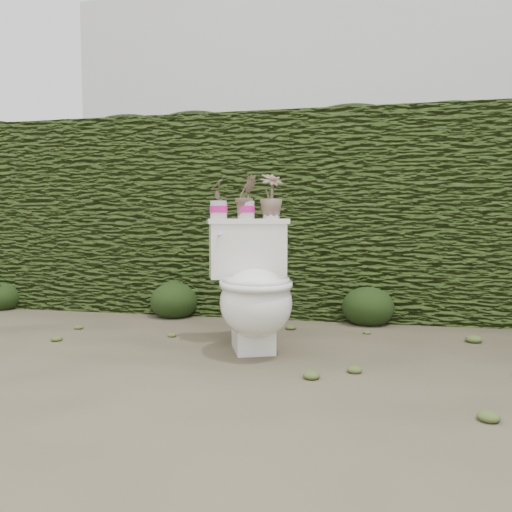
% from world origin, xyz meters
% --- Properties ---
extents(ground, '(60.00, 60.00, 0.00)m').
position_xyz_m(ground, '(0.00, 0.00, 0.00)').
color(ground, '#6D644B').
rests_on(ground, ground).
extents(hedge, '(8.00, 1.00, 1.60)m').
position_xyz_m(hedge, '(0.00, 1.60, 0.80)').
color(hedge, '#3D541C').
rests_on(hedge, ground).
extents(house_wall, '(8.00, 3.50, 4.00)m').
position_xyz_m(house_wall, '(0.60, 6.00, 2.00)').
color(house_wall, silver).
rests_on(house_wall, ground).
extents(toilet, '(0.67, 0.80, 0.78)m').
position_xyz_m(toilet, '(0.11, 0.15, 0.36)').
color(toilet, white).
rests_on(toilet, ground).
extents(potted_plant_left, '(0.12, 0.15, 0.26)m').
position_xyz_m(potted_plant_left, '(-0.14, 0.31, 0.90)').
color(potted_plant_left, '#2C7A26').
rests_on(potted_plant_left, toilet).
extents(potted_plant_center, '(0.18, 0.18, 0.26)m').
position_xyz_m(potted_plant_center, '(0.02, 0.37, 0.90)').
color(potted_plant_center, '#2C7A26').
rests_on(potted_plant_center, toilet).
extents(potted_plant_right, '(0.21, 0.21, 0.27)m').
position_xyz_m(potted_plant_right, '(0.17, 0.43, 0.91)').
color(potted_plant_right, '#2C7A26').
rests_on(potted_plant_right, toilet).
extents(liriope_clump_0, '(0.32, 0.32, 0.26)m').
position_xyz_m(liriope_clump_0, '(-2.33, 1.09, 0.13)').
color(liriope_clump_0, '#243813').
rests_on(liriope_clump_0, ground).
extents(liriope_clump_1, '(0.38, 0.38, 0.30)m').
position_xyz_m(liriope_clump_1, '(-0.74, 1.07, 0.15)').
color(liriope_clump_1, '#243813').
rests_on(liriope_clump_1, ground).
extents(liriope_clump_2, '(0.38, 0.38, 0.31)m').
position_xyz_m(liriope_clump_2, '(0.78, 1.10, 0.15)').
color(liriope_clump_2, '#243813').
rests_on(liriope_clump_2, ground).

